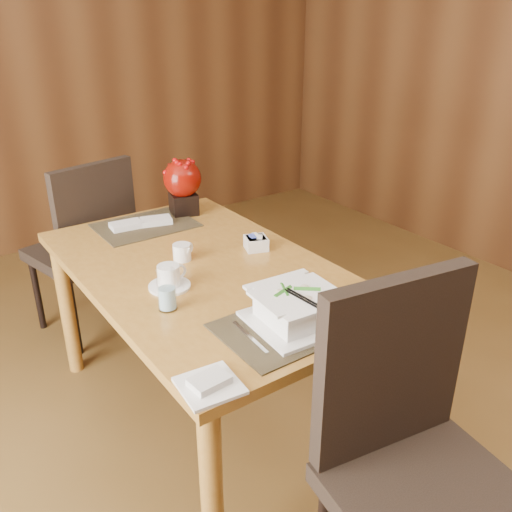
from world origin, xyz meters
TOP-DOWN VIEW (x-y plane):
  - ground at (0.00, 0.00)m, footprint 6.00×6.00m
  - back_wall at (0.00, 3.00)m, footprint 5.00×0.02m
  - dining_table at (0.00, 0.60)m, footprint 0.90×1.50m
  - placemat_near at (0.00, 0.05)m, footprint 0.45×0.33m
  - placemat_far at (0.00, 1.15)m, footprint 0.45×0.33m
  - soup_setting at (0.03, 0.05)m, footprint 0.31×0.31m
  - coffee_cup at (-0.19, 0.52)m, footprint 0.16×0.16m
  - water_glass at (-0.27, 0.38)m, footprint 0.08×0.08m
  - creamer_jug at (-0.04, 0.71)m, footprint 0.12×0.12m
  - sugar_caddy at (0.27, 0.62)m, footprint 0.12×0.12m
  - berry_decor at (0.23, 1.19)m, footprint 0.19×0.19m
  - napkins_far at (-0.01, 1.15)m, footprint 0.30×0.16m
  - bread_plate at (-0.37, -0.07)m, footprint 0.18×0.18m
  - near_chair at (0.04, -0.46)m, footprint 0.57×0.57m
  - far_chair at (-0.16, 1.56)m, footprint 0.56×0.57m

SIDE VIEW (x-z plane):
  - ground at x=0.00m, z-range 0.00..0.00m
  - far_chair at x=-0.16m, z-range 0.06..1.07m
  - near_chair at x=0.04m, z-range 0.07..1.14m
  - dining_table at x=0.00m, z-range 0.28..1.03m
  - placemat_near at x=0.00m, z-range 0.75..0.76m
  - placemat_far at x=0.00m, z-range 0.75..0.76m
  - bread_plate at x=-0.37m, z-range 0.75..0.76m
  - napkins_far at x=-0.01m, z-range 0.76..0.78m
  - sugar_caddy at x=0.27m, z-range 0.75..0.80m
  - creamer_jug at x=-0.04m, z-range 0.75..0.82m
  - coffee_cup at x=-0.19m, z-range 0.74..0.83m
  - soup_setting at x=0.03m, z-range 0.75..0.87m
  - water_glass at x=-0.27m, z-range 0.75..0.90m
  - berry_decor at x=0.23m, z-range 0.77..1.05m
  - back_wall at x=0.00m, z-range 0.00..2.80m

